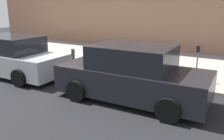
{
  "coord_description": "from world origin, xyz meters",
  "views": [
    {
      "loc": [
        -6.79,
        7.71,
        2.79
      ],
      "look_at": [
        -2.57,
        0.34,
        0.47
      ],
      "focal_mm": 38.49,
      "sensor_mm": 36.0,
      "label": 1
    }
  ],
  "objects_px": {
    "suitcase_black_4": "(115,62)",
    "parked_car_silver_1": "(12,57)",
    "suitcase_teal_1": "(149,70)",
    "suitcase_silver_3": "(126,64)",
    "suitcase_maroon_5": "(104,61)",
    "suitcase_navy_2": "(138,66)",
    "bollard_post": "(73,57)",
    "fire_hydrant": "(89,57)",
    "parked_car_charcoal_0": "(132,75)",
    "parking_meter": "(197,58)",
    "suitcase_olive_0": "(160,70)"
  },
  "relations": [
    {
      "from": "suitcase_maroon_5",
      "to": "parked_car_silver_1",
      "type": "xyz_separation_m",
      "value": [
        3.05,
        2.13,
        0.23
      ]
    },
    {
      "from": "fire_hydrant",
      "to": "parked_car_charcoal_0",
      "type": "relative_size",
      "value": 0.19
    },
    {
      "from": "suitcase_silver_3",
      "to": "suitcase_teal_1",
      "type": "bearing_deg",
      "value": -179.0
    },
    {
      "from": "suitcase_olive_0",
      "to": "suitcase_teal_1",
      "type": "distance_m",
      "value": 0.45
    },
    {
      "from": "parked_car_charcoal_0",
      "to": "suitcase_teal_1",
      "type": "bearing_deg",
      "value": -82.44
    },
    {
      "from": "suitcase_silver_3",
      "to": "parked_car_silver_1",
      "type": "height_order",
      "value": "parked_car_silver_1"
    },
    {
      "from": "suitcase_black_4",
      "to": "parking_meter",
      "type": "xyz_separation_m",
      "value": [
        -3.16,
        -0.24,
        0.45
      ]
    },
    {
      "from": "parked_car_silver_1",
      "to": "parking_meter",
      "type": "bearing_deg",
      "value": -160.35
    },
    {
      "from": "suitcase_black_4",
      "to": "parking_meter",
      "type": "relative_size",
      "value": 0.85
    },
    {
      "from": "suitcase_black_4",
      "to": "fire_hydrant",
      "type": "relative_size",
      "value": 1.29
    },
    {
      "from": "bollard_post",
      "to": "parked_car_charcoal_0",
      "type": "distance_m",
      "value": 4.33
    },
    {
      "from": "suitcase_navy_2",
      "to": "bollard_post",
      "type": "bearing_deg",
      "value": 3.66
    },
    {
      "from": "bollard_post",
      "to": "parked_car_silver_1",
      "type": "distance_m",
      "value": 2.53
    },
    {
      "from": "fire_hydrant",
      "to": "parked_car_silver_1",
      "type": "distance_m",
      "value": 3.13
    },
    {
      "from": "suitcase_maroon_5",
      "to": "parked_car_silver_1",
      "type": "height_order",
      "value": "parked_car_silver_1"
    },
    {
      "from": "bollard_post",
      "to": "parking_meter",
      "type": "height_order",
      "value": "parking_meter"
    },
    {
      "from": "suitcase_silver_3",
      "to": "parking_meter",
      "type": "bearing_deg",
      "value": -174.01
    },
    {
      "from": "suitcase_navy_2",
      "to": "parked_car_charcoal_0",
      "type": "relative_size",
      "value": 0.2
    },
    {
      "from": "suitcase_teal_1",
      "to": "parked_car_silver_1",
      "type": "xyz_separation_m",
      "value": [
        5.07,
        2.15,
        0.35
      ]
    },
    {
      "from": "suitcase_teal_1",
      "to": "parking_meter",
      "type": "relative_size",
      "value": 0.64
    },
    {
      "from": "parking_meter",
      "to": "suitcase_teal_1",
      "type": "bearing_deg",
      "value": 8.9
    },
    {
      "from": "suitcase_navy_2",
      "to": "fire_hydrant",
      "type": "relative_size",
      "value": 1.09
    },
    {
      "from": "suitcase_olive_0",
      "to": "bollard_post",
      "type": "xyz_separation_m",
      "value": [
        3.99,
        0.09,
        0.08
      ]
    },
    {
      "from": "suitcase_teal_1",
      "to": "parked_car_charcoal_0",
      "type": "bearing_deg",
      "value": 97.56
    },
    {
      "from": "suitcase_olive_0",
      "to": "suitcase_teal_1",
      "type": "bearing_deg",
      "value": -5.85
    },
    {
      "from": "suitcase_navy_2",
      "to": "bollard_post",
      "type": "xyz_separation_m",
      "value": [
        3.04,
        0.19,
        0.07
      ]
    },
    {
      "from": "suitcase_silver_3",
      "to": "bollard_post",
      "type": "relative_size",
      "value": 1.35
    },
    {
      "from": "fire_hydrant",
      "to": "bollard_post",
      "type": "height_order",
      "value": "fire_hydrant"
    },
    {
      "from": "suitcase_maroon_5",
      "to": "suitcase_navy_2",
      "type": "bearing_deg",
      "value": -177.43
    },
    {
      "from": "suitcase_navy_2",
      "to": "suitcase_teal_1",
      "type": "bearing_deg",
      "value": 173.55
    },
    {
      "from": "suitcase_maroon_5",
      "to": "parked_car_charcoal_0",
      "type": "distance_m",
      "value": 3.15
    },
    {
      "from": "suitcase_black_4",
      "to": "bollard_post",
      "type": "relative_size",
      "value": 1.44
    },
    {
      "from": "suitcase_black_4",
      "to": "parked_car_charcoal_0",
      "type": "distance_m",
      "value": 2.81
    },
    {
      "from": "suitcase_black_4",
      "to": "bollard_post",
      "type": "bearing_deg",
      "value": 4.49
    },
    {
      "from": "bollard_post",
      "to": "parked_car_silver_1",
      "type": "bearing_deg",
      "value": 52.73
    },
    {
      "from": "suitcase_silver_3",
      "to": "parked_car_silver_1",
      "type": "bearing_deg",
      "value": 27.54
    },
    {
      "from": "suitcase_silver_3",
      "to": "bollard_post",
      "type": "distance_m",
      "value": 2.56
    },
    {
      "from": "suitcase_silver_3",
      "to": "suitcase_maroon_5",
      "type": "xyz_separation_m",
      "value": [
        1.04,
        -0.01,
        0.03
      ]
    },
    {
      "from": "suitcase_silver_3",
      "to": "fire_hydrant",
      "type": "distance_m",
      "value": 1.82
    },
    {
      "from": "parking_meter",
      "to": "suitcase_silver_3",
      "type": "bearing_deg",
      "value": 5.99
    },
    {
      "from": "parked_car_charcoal_0",
      "to": "fire_hydrant",
      "type": "bearing_deg",
      "value": -34.93
    },
    {
      "from": "suitcase_black_4",
      "to": "parked_car_silver_1",
      "type": "height_order",
      "value": "parked_car_silver_1"
    },
    {
      "from": "parked_car_charcoal_0",
      "to": "parked_car_silver_1",
      "type": "height_order",
      "value": "parked_car_charcoal_0"
    },
    {
      "from": "suitcase_silver_3",
      "to": "suitcase_maroon_5",
      "type": "distance_m",
      "value": 1.04
    },
    {
      "from": "suitcase_navy_2",
      "to": "suitcase_maroon_5",
      "type": "xyz_separation_m",
      "value": [
        1.53,
        0.07,
        0.07
      ]
    },
    {
      "from": "suitcase_olive_0",
      "to": "bollard_post",
      "type": "bearing_deg",
      "value": 1.33
    },
    {
      "from": "suitcase_black_4",
      "to": "suitcase_maroon_5",
      "type": "relative_size",
      "value": 1.01
    },
    {
      "from": "suitcase_black_4",
      "to": "fire_hydrant",
      "type": "bearing_deg",
      "value": 0.48
    },
    {
      "from": "suitcase_teal_1",
      "to": "parking_meter",
      "type": "bearing_deg",
      "value": -171.1
    },
    {
      "from": "fire_hydrant",
      "to": "parking_meter",
      "type": "xyz_separation_m",
      "value": [
        -4.48,
        -0.25,
        0.39
      ]
    }
  ]
}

